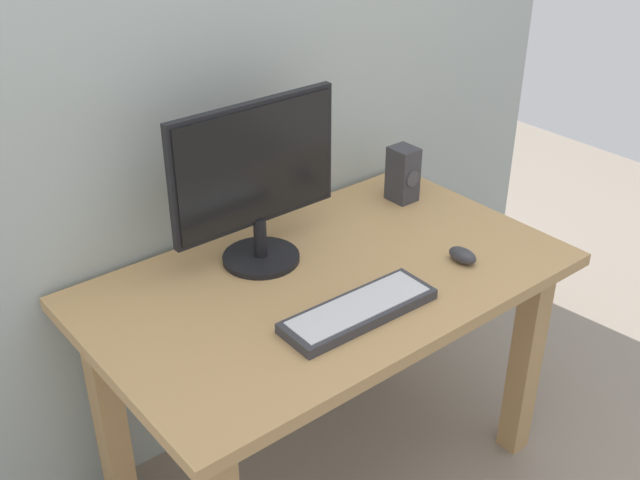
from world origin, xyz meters
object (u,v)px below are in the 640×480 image
object	(u,v)px
monitor	(256,179)
keyboard_primary	(359,310)
mouse	(463,255)
speaker_right	(403,174)
desk	(328,314)

from	to	relation	value
monitor	keyboard_primary	size ratio (longest dim) A/B	1.21
mouse	speaker_right	distance (m)	0.42
desk	keyboard_primary	distance (m)	0.25
monitor	speaker_right	distance (m)	0.60
desk	mouse	bearing A→B (deg)	-28.59
keyboard_primary	speaker_right	world-z (taller)	speaker_right
desk	keyboard_primary	world-z (taller)	keyboard_primary
mouse	speaker_right	size ratio (longest dim) A/B	0.50
keyboard_primary	speaker_right	distance (m)	0.68
monitor	mouse	distance (m)	0.61
monitor	keyboard_primary	distance (m)	0.45
keyboard_primary	monitor	bearing A→B (deg)	94.99
keyboard_primary	mouse	bearing A→B (deg)	1.66
mouse	keyboard_primary	bearing A→B (deg)	179.08
desk	speaker_right	size ratio (longest dim) A/B	7.30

